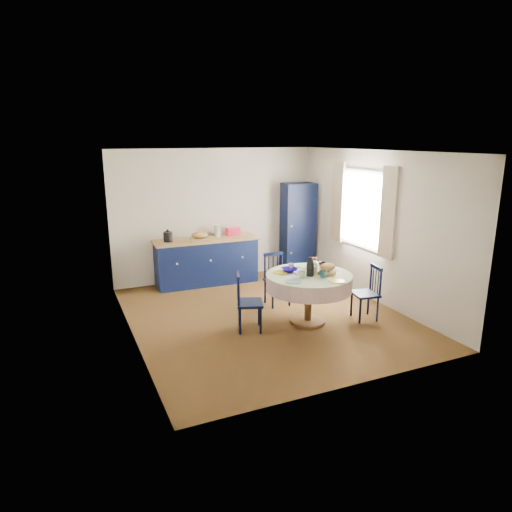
{
  "coord_description": "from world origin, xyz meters",
  "views": [
    {
      "loc": [
        -2.82,
        -6.0,
        2.69
      ],
      "look_at": [
        -0.07,
        0.2,
        0.92
      ],
      "focal_mm": 32.0,
      "sensor_mm": 36.0,
      "label": 1
    }
  ],
  "objects_px": {
    "mug_b": "(323,274)",
    "cobalt_bowl": "(289,270)",
    "chair_left": "(247,302)",
    "mug_a": "(301,274)",
    "kitchen_counter": "(206,260)",
    "chair_far": "(276,279)",
    "mug_c": "(323,265)",
    "mug_d": "(291,267)",
    "chair_right": "(367,292)",
    "pantry_cabinet": "(298,228)",
    "dining_table": "(309,282)"
  },
  "relations": [
    {
      "from": "mug_b",
      "to": "cobalt_bowl",
      "type": "xyz_separation_m",
      "value": [
        -0.3,
        0.47,
        -0.02
      ]
    },
    {
      "from": "chair_left",
      "to": "mug_a",
      "type": "distance_m",
      "value": 0.86
    },
    {
      "from": "mug_b",
      "to": "kitchen_counter",
      "type": "bearing_deg",
      "value": 107.99
    },
    {
      "from": "kitchen_counter",
      "to": "chair_left",
      "type": "distance_m",
      "value": 2.33
    },
    {
      "from": "chair_left",
      "to": "cobalt_bowl",
      "type": "xyz_separation_m",
      "value": [
        0.72,
        0.1,
        0.36
      ]
    },
    {
      "from": "chair_far",
      "to": "mug_c",
      "type": "bearing_deg",
      "value": -59.72
    },
    {
      "from": "mug_d",
      "to": "mug_b",
      "type": "bearing_deg",
      "value": -69.43
    },
    {
      "from": "chair_right",
      "to": "mug_d",
      "type": "relative_size",
      "value": 8.36
    },
    {
      "from": "mug_a",
      "to": "mug_c",
      "type": "relative_size",
      "value": 1.0
    },
    {
      "from": "pantry_cabinet",
      "to": "chair_far",
      "type": "height_order",
      "value": "pantry_cabinet"
    },
    {
      "from": "mug_a",
      "to": "mug_b",
      "type": "height_order",
      "value": "mug_b"
    },
    {
      "from": "cobalt_bowl",
      "to": "mug_b",
      "type": "bearing_deg",
      "value": -57.39
    },
    {
      "from": "chair_far",
      "to": "mug_c",
      "type": "xyz_separation_m",
      "value": [
        0.42,
        -0.72,
        0.37
      ]
    },
    {
      "from": "cobalt_bowl",
      "to": "chair_right",
      "type": "bearing_deg",
      "value": -21.6
    },
    {
      "from": "chair_right",
      "to": "mug_a",
      "type": "distance_m",
      "value": 1.15
    },
    {
      "from": "mug_c",
      "to": "chair_far",
      "type": "bearing_deg",
      "value": 120.3
    },
    {
      "from": "kitchen_counter",
      "to": "chair_far",
      "type": "xyz_separation_m",
      "value": [
        0.72,
        -1.53,
        -0.02
      ]
    },
    {
      "from": "pantry_cabinet",
      "to": "chair_right",
      "type": "bearing_deg",
      "value": -90.48
    },
    {
      "from": "mug_c",
      "to": "mug_d",
      "type": "bearing_deg",
      "value": 165.72
    },
    {
      "from": "mug_d",
      "to": "pantry_cabinet",
      "type": "bearing_deg",
      "value": 58.86
    },
    {
      "from": "kitchen_counter",
      "to": "mug_d",
      "type": "bearing_deg",
      "value": -71.12
    },
    {
      "from": "dining_table",
      "to": "kitchen_counter",
      "type": "bearing_deg",
      "value": 107.79
    },
    {
      "from": "chair_far",
      "to": "mug_c",
      "type": "height_order",
      "value": "chair_far"
    },
    {
      "from": "mug_b",
      "to": "mug_c",
      "type": "height_order",
      "value": "mug_b"
    },
    {
      "from": "mug_b",
      "to": "cobalt_bowl",
      "type": "relative_size",
      "value": 0.48
    },
    {
      "from": "chair_left",
      "to": "mug_a",
      "type": "relative_size",
      "value": 7.41
    },
    {
      "from": "pantry_cabinet",
      "to": "mug_a",
      "type": "relative_size",
      "value": 15.83
    },
    {
      "from": "dining_table",
      "to": "mug_b",
      "type": "relative_size",
      "value": 11.24
    },
    {
      "from": "chair_far",
      "to": "mug_b",
      "type": "relative_size",
      "value": 7.62
    },
    {
      "from": "kitchen_counter",
      "to": "mug_d",
      "type": "distance_m",
      "value": 2.26
    },
    {
      "from": "kitchen_counter",
      "to": "chair_left",
      "type": "relative_size",
      "value": 2.31
    },
    {
      "from": "mug_a",
      "to": "chair_right",
      "type": "bearing_deg",
      "value": -6.85
    },
    {
      "from": "mug_d",
      "to": "kitchen_counter",
      "type": "bearing_deg",
      "value": 107.3
    },
    {
      "from": "chair_far",
      "to": "chair_right",
      "type": "bearing_deg",
      "value": -49.49
    },
    {
      "from": "chair_left",
      "to": "cobalt_bowl",
      "type": "relative_size",
      "value": 3.65
    },
    {
      "from": "pantry_cabinet",
      "to": "chair_far",
      "type": "relative_size",
      "value": 2.13
    },
    {
      "from": "kitchen_counter",
      "to": "chair_left",
      "type": "xyz_separation_m",
      "value": [
        -0.14,
        -2.32,
        -0.02
      ]
    },
    {
      "from": "chair_far",
      "to": "mug_b",
      "type": "bearing_deg",
      "value": -82.33
    },
    {
      "from": "chair_far",
      "to": "mug_a",
      "type": "xyz_separation_m",
      "value": [
        -0.11,
        -1.01,
        0.37
      ]
    },
    {
      "from": "chair_right",
      "to": "mug_b",
      "type": "distance_m",
      "value": 0.9
    },
    {
      "from": "dining_table",
      "to": "mug_a",
      "type": "height_order",
      "value": "dining_table"
    },
    {
      "from": "pantry_cabinet",
      "to": "mug_c",
      "type": "relative_size",
      "value": 15.78
    },
    {
      "from": "mug_d",
      "to": "cobalt_bowl",
      "type": "distance_m",
      "value": 0.13
    },
    {
      "from": "mug_a",
      "to": "cobalt_bowl",
      "type": "distance_m",
      "value": 0.31
    },
    {
      "from": "chair_left",
      "to": "chair_far",
      "type": "distance_m",
      "value": 1.17
    },
    {
      "from": "mug_b",
      "to": "chair_right",
      "type": "bearing_deg",
      "value": 1.72
    },
    {
      "from": "chair_far",
      "to": "cobalt_bowl",
      "type": "distance_m",
      "value": 0.79
    },
    {
      "from": "chair_right",
      "to": "mug_b",
      "type": "bearing_deg",
      "value": -77.96
    },
    {
      "from": "chair_left",
      "to": "chair_far",
      "type": "xyz_separation_m",
      "value": [
        0.86,
        0.79,
        0.0
      ]
    },
    {
      "from": "chair_right",
      "to": "chair_left",
      "type": "bearing_deg",
      "value": -90.37
    }
  ]
}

